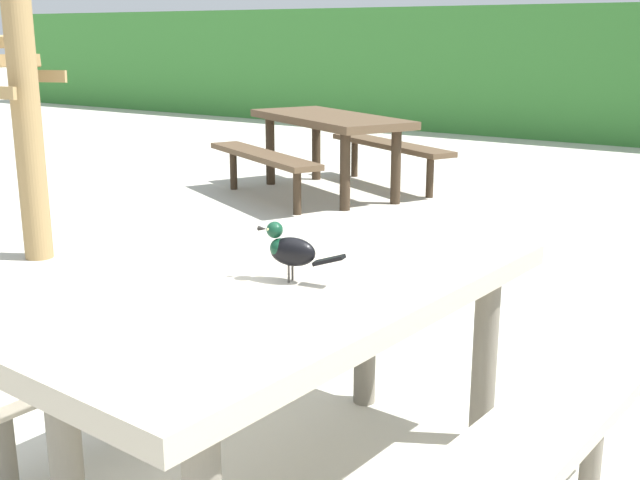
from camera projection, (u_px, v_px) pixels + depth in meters
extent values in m
cube|color=#B2A893|center=(307.00, 296.00, 2.42)|extent=(0.89, 1.85, 0.07)
cylinder|color=slate|center=(67.00, 472.00, 2.14)|extent=(0.09, 0.09, 0.67)
cylinder|color=slate|center=(365.00, 326.00, 3.21)|extent=(0.09, 0.09, 0.67)
cylinder|color=slate|center=(485.00, 358.00, 2.89)|extent=(0.09, 0.09, 0.67)
cube|color=#B2A893|center=(159.00, 333.00, 2.91)|extent=(0.40, 1.73, 0.05)
cylinder|color=slate|center=(5.00, 458.00, 2.48)|extent=(0.07, 0.07, 0.39)
cylinder|color=slate|center=(275.00, 338.00, 3.46)|extent=(0.07, 0.07, 0.39)
cube|color=#B2A893|center=(514.00, 454.00, 2.08)|extent=(0.40, 1.73, 0.05)
cylinder|color=slate|center=(593.00, 435.00, 2.62)|extent=(0.07, 0.07, 0.39)
ellipsoid|color=black|center=(293.00, 252.00, 2.42)|extent=(0.16, 0.10, 0.09)
ellipsoid|color=#0F3823|center=(280.00, 248.00, 2.44)|extent=(0.08, 0.07, 0.06)
sphere|color=#0F3823|center=(275.00, 230.00, 2.43)|extent=(0.05, 0.05, 0.05)
sphere|color=#EAE08C|center=(268.00, 229.00, 2.42)|extent=(0.01, 0.01, 0.01)
sphere|color=#EAE08C|center=(274.00, 227.00, 2.45)|extent=(0.01, 0.01, 0.01)
cone|color=black|center=(263.00, 229.00, 2.45)|extent=(0.03, 0.02, 0.02)
cube|color=black|center=(329.00, 260.00, 2.38)|extent=(0.10, 0.05, 0.04)
cylinder|color=#47423D|center=(289.00, 274.00, 2.43)|extent=(0.01, 0.01, 0.05)
cylinder|color=#47423D|center=(292.00, 271.00, 2.46)|extent=(0.01, 0.01, 0.05)
cube|color=brown|center=(329.00, 119.00, 7.37)|extent=(1.95, 1.46, 0.07)
cylinder|color=#382B1D|center=(345.00, 172.00, 6.75)|extent=(0.09, 0.09, 0.67)
cylinder|color=#382B1D|center=(396.00, 167.00, 7.01)|extent=(0.09, 0.09, 0.67)
cylinder|color=#382B1D|center=(270.00, 151.00, 7.92)|extent=(0.09, 0.09, 0.67)
cylinder|color=#382B1D|center=(316.00, 147.00, 8.18)|extent=(0.09, 0.09, 0.67)
cube|color=brown|center=(262.00, 156.00, 7.10)|extent=(1.66, 0.99, 0.05)
cylinder|color=#382B1D|center=(297.00, 192.00, 6.62)|extent=(0.07, 0.07, 0.39)
cylinder|color=#382B1D|center=(233.00, 169.00, 7.69)|extent=(0.07, 0.07, 0.39)
cube|color=brown|center=(390.00, 145.00, 7.79)|extent=(1.66, 0.99, 0.05)
cylinder|color=#382B1D|center=(430.00, 177.00, 7.31)|extent=(0.07, 0.07, 0.39)
cylinder|color=#382B1D|center=(354.00, 158.00, 8.38)|extent=(0.07, 0.07, 0.39)
cylinder|color=#997A4C|center=(27.00, 119.00, 5.16)|extent=(0.19, 0.19, 1.87)
cube|color=#A08050|center=(42.00, 76.00, 5.31)|extent=(0.33, 0.17, 0.08)
cube|color=#A08050|center=(18.00, 61.00, 5.25)|extent=(0.19, 0.27, 0.09)
cube|color=#A08050|center=(0.00, 93.00, 4.94)|extent=(0.27, 0.07, 0.08)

